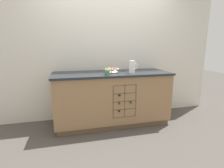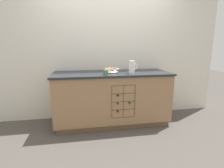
% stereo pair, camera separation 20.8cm
% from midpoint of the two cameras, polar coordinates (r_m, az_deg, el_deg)
% --- Properties ---
extents(ground_plane, '(14.00, 14.00, 0.00)m').
position_cam_midpoint_polar(ground_plane, '(3.25, 1.87, -12.39)').
color(ground_plane, '#4C4742').
extents(back_wall, '(4.40, 0.06, 2.55)m').
position_cam_midpoint_polar(back_wall, '(3.36, 0.55, 10.89)').
color(back_wall, silver).
rests_on(back_wall, ground_plane).
extents(kitchen_island, '(1.99, 0.74, 0.91)m').
position_cam_midpoint_polar(kitchen_island, '(3.08, 1.96, -4.56)').
color(kitchen_island, brown).
rests_on(kitchen_island, ground_plane).
extents(fruit_bowl, '(0.24, 0.24, 0.08)m').
position_cam_midpoint_polar(fruit_bowl, '(2.98, 1.88, 4.64)').
color(fruit_bowl, silver).
rests_on(fruit_bowl, kitchen_island).
extents(white_pitcher, '(0.15, 0.10, 0.21)m').
position_cam_midpoint_polar(white_pitcher, '(2.89, 8.59, 5.52)').
color(white_pitcher, white).
rests_on(white_pitcher, kitchen_island).
extents(ceramic_mug, '(0.11, 0.08, 0.08)m').
position_cam_midpoint_polar(ceramic_mug, '(2.72, 0.28, 3.79)').
color(ceramic_mug, '#4C7A56').
rests_on(ceramic_mug, kitchen_island).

